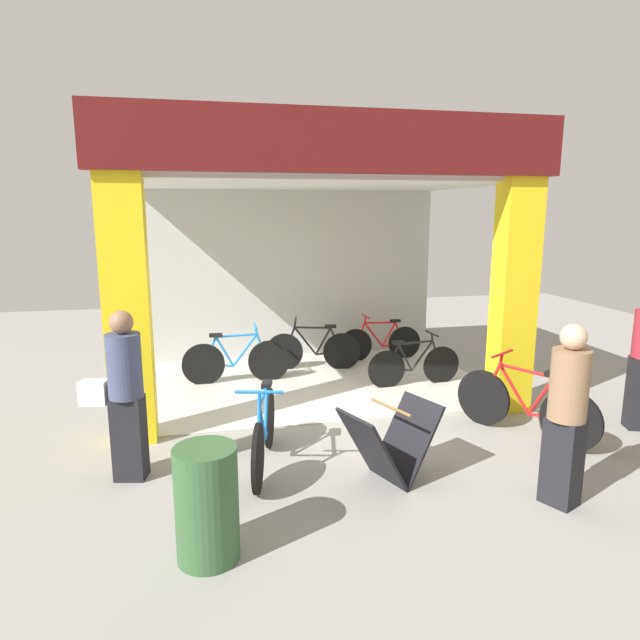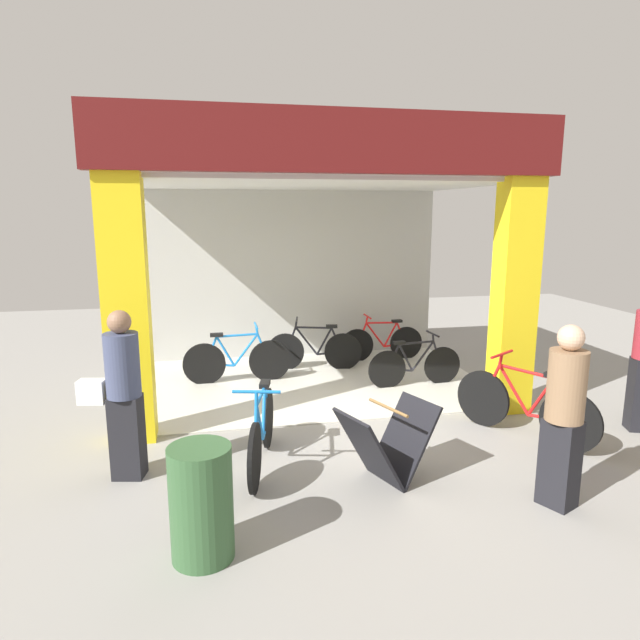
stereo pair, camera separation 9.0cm
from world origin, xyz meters
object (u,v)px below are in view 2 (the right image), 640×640
object	(u,v)px
sandwich_board_sign	(387,444)
bicycle_inside_0	(315,350)
bicycle_inside_1	(415,365)
bicycle_parked_0	(262,432)
bicycle_inside_3	(382,342)
pedestrian_3	(564,415)
bicycle_parked_1	(525,406)
pedestrian_0	(122,393)
bicycle_inside_2	(237,360)
trash_bin	(201,503)

from	to	relation	value
sandwich_board_sign	bicycle_inside_0	bearing A→B (deg)	89.35
bicycle_inside_1	bicycle_parked_0	xyz separation A→B (m)	(-2.51, -2.19, 0.05)
bicycle_inside_0	bicycle_parked_0	size ratio (longest dim) A/B	0.94
bicycle_inside_3	bicycle_parked_0	size ratio (longest dim) A/B	0.90
bicycle_parked_0	pedestrian_3	bearing A→B (deg)	-27.21
bicycle_inside_0	bicycle_inside_1	bearing A→B (deg)	-41.60
bicycle_inside_1	bicycle_inside_3	bearing A→B (deg)	91.23
bicycle_parked_1	pedestrian_3	bearing A→B (deg)	-110.51
sandwich_board_sign	pedestrian_0	xyz separation A→B (m)	(-2.50, 0.61, 0.49)
bicycle_inside_3	bicycle_parked_0	world-z (taller)	bicycle_parked_0
bicycle_inside_2	bicycle_inside_0	bearing A→B (deg)	19.18
sandwich_board_sign	trash_bin	bearing A→B (deg)	-153.62
pedestrian_3	bicycle_inside_2	bearing A→B (deg)	122.00
bicycle_parked_1	pedestrian_3	world-z (taller)	pedestrian_3
bicycle_inside_0	trash_bin	xyz separation A→B (m)	(-1.80, -4.79, 0.10)
bicycle_inside_2	sandwich_board_sign	distance (m)	3.69
bicycle_inside_3	pedestrian_0	size ratio (longest dim) A/B	0.88
bicycle_inside_2	pedestrian_0	distance (m)	3.16
bicycle_inside_0	bicycle_parked_1	size ratio (longest dim) A/B	1.03
pedestrian_3	trash_bin	size ratio (longest dim) A/B	1.85
bicycle_inside_1	sandwich_board_sign	distance (m)	3.07
sandwich_board_sign	pedestrian_0	bearing A→B (deg)	166.25
bicycle_parked_0	pedestrian_3	xyz separation A→B (m)	(2.52, -1.30, 0.48)
bicycle_inside_0	trash_bin	world-z (taller)	trash_bin
pedestrian_3	bicycle_inside_1	bearing A→B (deg)	90.25
bicycle_inside_1	bicycle_inside_3	world-z (taller)	bicycle_inside_3
pedestrian_3	bicycle_parked_0	bearing A→B (deg)	152.79
pedestrian_0	bicycle_inside_0	bearing A→B (deg)	52.46
bicycle_inside_3	trash_bin	bearing A→B (deg)	-120.96
bicycle_parked_1	bicycle_parked_0	bearing A→B (deg)	-177.71
bicycle_inside_2	bicycle_inside_3	size ratio (longest dim) A/B	1.10
sandwich_board_sign	trash_bin	size ratio (longest dim) A/B	1.18
pedestrian_3	trash_bin	distance (m)	3.15
bicycle_inside_3	pedestrian_3	world-z (taller)	pedestrian_3
sandwich_board_sign	pedestrian_3	bearing A→B (deg)	-28.03
bicycle_inside_3	sandwich_board_sign	bearing A→B (deg)	-107.23
bicycle_parked_0	bicycle_parked_1	world-z (taller)	bicycle_parked_1
bicycle_parked_1	bicycle_inside_1	bearing A→B (deg)	104.81
bicycle_parked_0	bicycle_inside_0	bearing A→B (deg)	70.26
bicycle_inside_1	trash_bin	size ratio (longest dim) A/B	1.64
bicycle_inside_2	bicycle_parked_1	bearing A→B (deg)	-41.36
bicycle_inside_3	sandwich_board_sign	xyz separation A→B (m)	(-1.32, -4.25, 0.06)
bicycle_inside_2	sandwich_board_sign	size ratio (longest dim) A/B	1.55
bicycle_inside_2	bicycle_parked_0	distance (m)	2.90
bicycle_inside_2	bicycle_inside_1	bearing A→B (deg)	-15.21
bicycle_inside_3	bicycle_parked_0	bearing A→B (deg)	-123.92
bicycle_inside_2	pedestrian_0	xyz separation A→B (m)	(-1.24, -2.86, 0.51)
bicycle_parked_0	bicycle_inside_2	bearing A→B (deg)	91.92
bicycle_inside_1	bicycle_inside_2	xyz separation A→B (m)	(-2.61, 0.71, 0.04)
sandwich_board_sign	trash_bin	distance (m)	1.96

